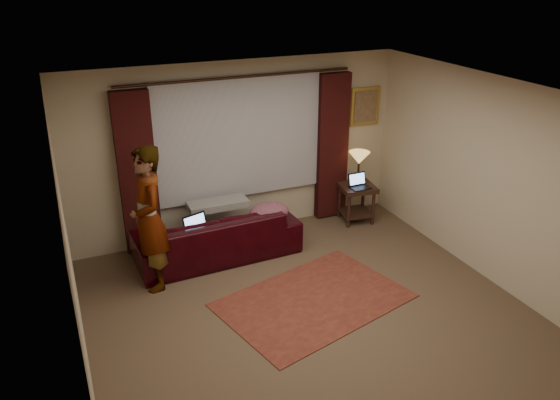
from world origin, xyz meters
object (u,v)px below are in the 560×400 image
object	(u,v)px
person	(149,219)
tiffany_lamp	(359,168)
sofa	(217,227)
end_table	(356,203)
laptop_table	(361,182)
laptop_sofa	(200,227)

from	to	relation	value
person	tiffany_lamp	bearing A→B (deg)	97.37
sofa	tiffany_lamp	world-z (taller)	tiffany_lamp
end_table	laptop_table	world-z (taller)	laptop_table
laptop_sofa	end_table	xyz separation A→B (m)	(2.65, 0.39, -0.28)
end_table	laptop_table	distance (m)	0.43
laptop_table	person	size ratio (longest dim) A/B	0.18
sofa	person	size ratio (longest dim) A/B	1.21
laptop_sofa	laptop_table	world-z (taller)	laptop_table
end_table	laptop_table	bearing A→B (deg)	-99.18
laptop_table	person	world-z (taller)	person
tiffany_lamp	laptop_table	xyz separation A→B (m)	(-0.07, -0.19, -0.15)
laptop_table	person	bearing A→B (deg)	-172.74
sofa	laptop_sofa	bearing A→B (deg)	27.63
tiffany_lamp	person	world-z (taller)	person
laptop_sofa	tiffany_lamp	bearing A→B (deg)	-8.25
laptop_sofa	person	bearing A→B (deg)	-178.67
sofa	end_table	world-z (taller)	sofa
person	laptop_sofa	bearing A→B (deg)	104.93
laptop_sofa	tiffany_lamp	world-z (taller)	tiffany_lamp
tiffany_lamp	person	xyz separation A→B (m)	(-3.39, -0.70, 0.06)
laptop_sofa	end_table	distance (m)	2.70
laptop_sofa	tiffany_lamp	distance (m)	2.76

